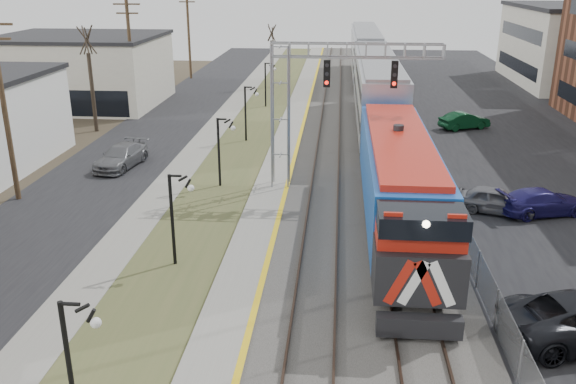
# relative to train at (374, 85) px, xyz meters

# --- Properties ---
(street_west) EXTENTS (7.00, 120.00, 0.04)m
(street_west) POSITION_rel_train_xyz_m (-17.00, -10.87, -2.86)
(street_west) COLOR black
(street_west) RESTS_ON ground
(sidewalk) EXTENTS (2.00, 120.00, 0.08)m
(sidewalk) POSITION_rel_train_xyz_m (-12.50, -10.87, -2.84)
(sidewalk) COLOR gray
(sidewalk) RESTS_ON ground
(grass_median) EXTENTS (4.00, 120.00, 0.06)m
(grass_median) POSITION_rel_train_xyz_m (-9.50, -10.87, -2.85)
(grass_median) COLOR #48512B
(grass_median) RESTS_ON ground
(platform) EXTENTS (2.00, 120.00, 0.24)m
(platform) POSITION_rel_train_xyz_m (-6.50, -10.87, -2.76)
(platform) COLOR gray
(platform) RESTS_ON ground
(ballast_bed) EXTENTS (8.00, 120.00, 0.20)m
(ballast_bed) POSITION_rel_train_xyz_m (-1.50, -10.87, -2.78)
(ballast_bed) COLOR #595651
(ballast_bed) RESTS_ON ground
(parking_lot) EXTENTS (16.00, 120.00, 0.04)m
(parking_lot) POSITION_rel_train_xyz_m (10.50, -10.87, -2.86)
(parking_lot) COLOR black
(parking_lot) RESTS_ON ground
(platform_edge) EXTENTS (0.24, 120.00, 0.01)m
(platform_edge) POSITION_rel_train_xyz_m (-5.62, -10.87, -2.64)
(platform_edge) COLOR gold
(platform_edge) RESTS_ON platform
(track_near) EXTENTS (1.58, 120.00, 0.15)m
(track_near) POSITION_rel_train_xyz_m (-3.50, -10.87, -2.61)
(track_near) COLOR #2D2119
(track_near) RESTS_ON ballast_bed
(track_far) EXTENTS (1.58, 120.00, 0.15)m
(track_far) POSITION_rel_train_xyz_m (-0.00, -10.87, -2.61)
(track_far) COLOR #2D2119
(track_far) RESTS_ON ballast_bed
(train) EXTENTS (3.00, 63.05, 5.33)m
(train) POSITION_rel_train_xyz_m (0.00, 0.00, 0.00)
(train) COLOR #144DA9
(train) RESTS_ON ground
(signal_gantry) EXTENTS (9.00, 1.07, 8.15)m
(signal_gantry) POSITION_rel_train_xyz_m (-4.28, -17.87, 2.70)
(signal_gantry) COLOR gray
(signal_gantry) RESTS_ON ground
(lampposts) EXTENTS (0.14, 62.14, 4.00)m
(lampposts) POSITION_rel_train_xyz_m (-9.50, -27.58, -0.88)
(lampposts) COLOR black
(lampposts) RESTS_ON ground
(utility_poles) EXTENTS (0.28, 80.28, 10.00)m
(utility_poles) POSITION_rel_train_xyz_m (-20.00, -20.87, 2.12)
(utility_poles) COLOR #4C3823
(utility_poles) RESTS_ON ground
(fence) EXTENTS (0.04, 120.00, 1.60)m
(fence) POSITION_rel_train_xyz_m (2.70, -10.87, -2.08)
(fence) COLOR gray
(fence) RESTS_ON ground
(bare_trees) EXTENTS (12.30, 42.30, 5.95)m
(bare_trees) POSITION_rel_train_xyz_m (-18.16, -6.95, -0.18)
(bare_trees) COLOR #382D23
(bare_trees) RESTS_ON ground
(car_lot_d) EXTENTS (4.92, 3.13, 1.33)m
(car_lot_d) POSITION_rel_train_xyz_m (7.55, -20.77, -2.22)
(car_lot_d) COLOR navy
(car_lot_d) RESTS_ON ground
(car_lot_e) EXTENTS (4.23, 2.69, 1.34)m
(car_lot_e) POSITION_rel_train_xyz_m (5.26, -20.77, -2.21)
(car_lot_e) COLOR slate
(car_lot_e) RESTS_ON ground
(car_lot_f) EXTENTS (4.18, 2.89, 1.31)m
(car_lot_f) POSITION_rel_train_xyz_m (6.98, -2.87, -2.23)
(car_lot_f) COLOR #0C3D1F
(car_lot_f) RESTS_ON ground
(car_street_b) EXTENTS (2.67, 5.03, 1.39)m
(car_street_b) POSITION_rel_train_xyz_m (-16.36, -14.80, -2.19)
(car_street_b) COLOR slate
(car_street_b) RESTS_ON ground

